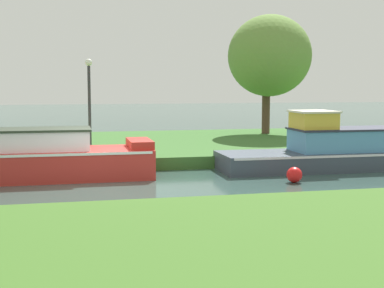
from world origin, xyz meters
TOP-DOWN VIEW (x-y plane):
  - ground_plane at (0.00, 0.00)m, footprint 120.00×120.00m
  - riverbank_far at (0.00, 7.00)m, footprint 72.00×10.00m
  - slate_narrowboat at (8.60, 1.20)m, footprint 9.89×2.00m
  - willow_tree_centre at (7.89, 9.12)m, footprint 3.67×4.45m
  - lamp_post at (-0.34, 4.11)m, footprint 0.24×0.24m
  - mooring_post_near at (-1.99, 2.66)m, footprint 0.17×0.17m
  - channel_buoy at (4.95, -0.87)m, footprint 0.43×0.43m

SIDE VIEW (x-z plane):
  - ground_plane at x=0.00m, z-range 0.00..0.00m
  - riverbank_far at x=0.00m, z-range 0.00..0.40m
  - channel_buoy at x=4.95m, z-range 0.00..0.43m
  - slate_narrowboat at x=8.60m, z-range -0.35..1.51m
  - mooring_post_near at x=-1.99m, z-range 0.40..1.23m
  - lamp_post at x=-0.34m, z-range 0.79..3.91m
  - willow_tree_centre at x=7.89m, z-range 1.25..6.64m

